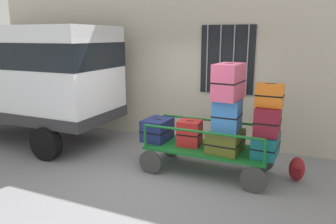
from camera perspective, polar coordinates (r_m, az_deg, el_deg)
ground_plane at (r=6.08m, az=-0.42°, el=-11.07°), size 40.00×40.00×0.00m
building_wall at (r=7.63m, az=6.69°, el=13.13°), size 12.00×0.38×5.00m
van at (r=8.53m, az=-24.44°, el=6.53°), size 4.68×1.95×2.73m
luggage_cart at (r=6.10m, az=6.92°, el=-7.14°), size 2.33×1.02×0.49m
cart_railing at (r=5.95m, az=7.05°, el=-2.98°), size 2.21×0.88×0.44m
suitcase_left_bottom at (r=6.38m, az=-1.91°, el=-3.13°), size 0.51×0.64×0.43m
suitcase_midleft_bottom at (r=6.09m, az=3.87°, el=-3.74°), size 0.45×0.41×0.48m
suitcase_center_bottom at (r=5.90m, az=10.16°, el=-5.06°), size 0.60×0.76×0.37m
suitcase_center_middle at (r=5.81m, az=10.45°, el=-0.56°), size 0.46×0.51×0.57m
suitcase_center_top at (r=5.69m, az=10.69°, el=5.31°), size 0.48×0.71×0.63m
suitcase_midright_bottom at (r=5.84m, az=16.96°, el=-5.61°), size 0.44×0.72×0.37m
suitcase_midright_middle at (r=5.72m, az=17.24°, el=-1.53°), size 0.42×0.53×0.49m
suitcase_midright_top at (r=5.63m, az=17.56°, el=2.84°), size 0.46×0.28×0.40m
backpack at (r=6.20m, az=21.86°, el=-9.39°), size 0.27×0.22×0.44m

